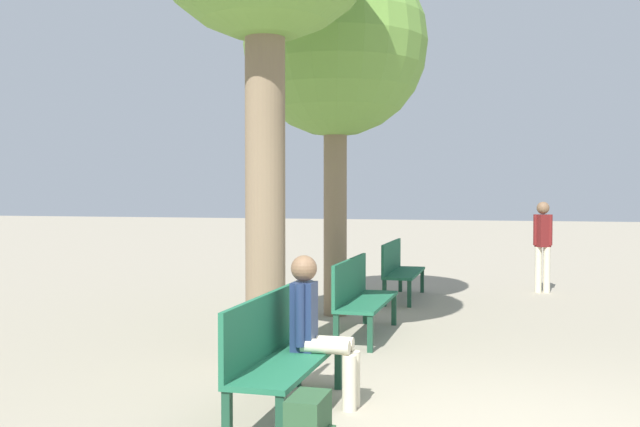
{
  "coord_description": "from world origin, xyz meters",
  "views": [
    {
      "loc": [
        0.18,
        -5.01,
        1.74
      ],
      "look_at": [
        -2.48,
        5.01,
        1.43
      ],
      "focal_mm": 40.0,
      "sensor_mm": 36.0,
      "label": 1
    }
  ],
  "objects_px": {
    "bench_row_1": "(359,292)",
    "bench_row_2": "(398,266)",
    "person_seated": "(317,325)",
    "bench_row_0": "(278,347)",
    "tree_row_1": "(335,47)",
    "pedestrian_near": "(543,241)"
  },
  "relations": [
    {
      "from": "bench_row_1",
      "to": "tree_row_1",
      "type": "distance_m",
      "value": 3.58
    },
    {
      "from": "person_seated",
      "to": "bench_row_0",
      "type": "bearing_deg",
      "value": -127.9
    },
    {
      "from": "pedestrian_near",
      "to": "bench_row_0",
      "type": "bearing_deg",
      "value": -106.84
    },
    {
      "from": "bench_row_1",
      "to": "bench_row_2",
      "type": "bearing_deg",
      "value": 90.0
    },
    {
      "from": "tree_row_1",
      "to": "person_seated",
      "type": "relative_size",
      "value": 4.16
    },
    {
      "from": "bench_row_1",
      "to": "bench_row_2",
      "type": "relative_size",
      "value": 1.0
    },
    {
      "from": "bench_row_1",
      "to": "person_seated",
      "type": "distance_m",
      "value": 2.84
    },
    {
      "from": "bench_row_2",
      "to": "pedestrian_near",
      "type": "relative_size",
      "value": 1.1
    },
    {
      "from": "bench_row_1",
      "to": "pedestrian_near",
      "type": "xyz_separation_m",
      "value": [
        2.31,
        4.49,
        0.37
      ]
    },
    {
      "from": "bench_row_1",
      "to": "person_seated",
      "type": "height_order",
      "value": "person_seated"
    },
    {
      "from": "bench_row_0",
      "to": "pedestrian_near",
      "type": "relative_size",
      "value": 1.1
    },
    {
      "from": "bench_row_0",
      "to": "tree_row_1",
      "type": "distance_m",
      "value": 5.59
    },
    {
      "from": "bench_row_2",
      "to": "pedestrian_near",
      "type": "xyz_separation_m",
      "value": [
        2.31,
        1.35,
        0.37
      ]
    },
    {
      "from": "pedestrian_near",
      "to": "person_seated",
      "type": "bearing_deg",
      "value": -105.8
    },
    {
      "from": "pedestrian_near",
      "to": "tree_row_1",
      "type": "bearing_deg",
      "value": -133.39
    },
    {
      "from": "bench_row_2",
      "to": "pedestrian_near",
      "type": "bearing_deg",
      "value": 30.35
    },
    {
      "from": "bench_row_1",
      "to": "tree_row_1",
      "type": "xyz_separation_m",
      "value": [
        -0.64,
        1.37,
        3.24
      ]
    },
    {
      "from": "person_seated",
      "to": "pedestrian_near",
      "type": "bearing_deg",
      "value": 74.2
    },
    {
      "from": "bench_row_0",
      "to": "person_seated",
      "type": "distance_m",
      "value": 0.4
    },
    {
      "from": "bench_row_0",
      "to": "bench_row_1",
      "type": "distance_m",
      "value": 3.13
    },
    {
      "from": "bench_row_1",
      "to": "bench_row_2",
      "type": "distance_m",
      "value": 3.13
    },
    {
      "from": "bench_row_0",
      "to": "bench_row_2",
      "type": "xyz_separation_m",
      "value": [
        0.0,
        6.27,
        0.0
      ]
    }
  ]
}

